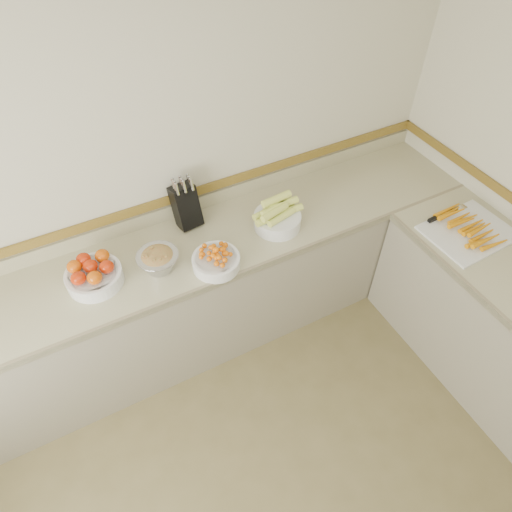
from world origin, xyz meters
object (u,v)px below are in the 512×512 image
rhubarb_bowl (158,260)px  cutting_board (468,229)px  tomato_bowl (93,274)px  cherry_tomato_bowl (216,260)px  corn_bowl (277,217)px  knife_block (186,205)px

rhubarb_bowl → cutting_board: bearing=-18.6°
tomato_bowl → cutting_board: 2.28m
cherry_tomato_bowl → corn_bowl: bearing=15.5°
knife_block → cherry_tomato_bowl: (0.01, -0.43, -0.09)m
corn_bowl → rhubarb_bowl: size_ratio=1.35×
corn_bowl → knife_block: bearing=149.1°
knife_block → corn_bowl: (0.49, -0.29, -0.07)m
tomato_bowl → rhubarb_bowl: 0.36m
cherry_tomato_bowl → cutting_board: 1.59m
tomato_bowl → cherry_tomato_bowl: (0.66, -0.21, -0.02)m
tomato_bowl → corn_bowl: bearing=-3.7°
knife_block → cutting_board: size_ratio=0.66×
cherry_tomato_bowl → corn_bowl: (0.48, 0.13, 0.02)m
knife_block → cherry_tomato_bowl: 0.44m
knife_block → cherry_tomato_bowl: size_ratio=1.27×
tomato_bowl → corn_bowl: 1.14m
tomato_bowl → cherry_tomato_bowl: size_ratio=1.13×
corn_bowl → rhubarb_bowl: 0.78m
corn_bowl → cutting_board: bearing=-30.5°
rhubarb_bowl → cutting_board: rhubarb_bowl is taller
knife_block → tomato_bowl: 0.69m
knife_block → cutting_board: 1.78m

